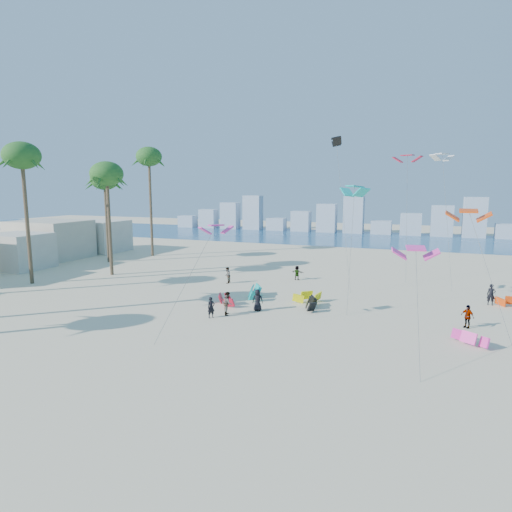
% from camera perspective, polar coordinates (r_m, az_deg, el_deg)
% --- Properties ---
extents(ground, '(220.00, 220.00, 0.00)m').
position_cam_1_polar(ground, '(25.93, -20.00, -14.77)').
color(ground, beige).
rests_on(ground, ground).
extents(ocean, '(220.00, 220.00, 0.00)m').
position_cam_1_polar(ocean, '(91.64, 10.97, 2.44)').
color(ocean, navy).
rests_on(ocean, ground).
extents(kitesurfer_near, '(0.70, 0.73, 1.69)m').
position_cam_1_polar(kitesurfer_near, '(34.49, -5.98, -6.81)').
color(kitesurfer_near, black).
rests_on(kitesurfer_near, ground).
extents(kitesurfer_mid, '(1.00, 1.12, 1.89)m').
position_cam_1_polar(kitesurfer_mid, '(35.23, -3.76, -6.27)').
color(kitesurfer_mid, gray).
rests_on(kitesurfer_mid, ground).
extents(kitesurfers_far, '(29.46, 20.11, 1.88)m').
position_cam_1_polar(kitesurfers_far, '(37.85, 13.53, -5.53)').
color(kitesurfers_far, black).
rests_on(kitesurfers_far, ground).
extents(grounded_kites, '(26.14, 13.48, 1.08)m').
position_cam_1_polar(grounded_kites, '(37.85, 8.69, -6.04)').
color(grounded_kites, '#B51229').
rests_on(grounded_kites, ground).
extents(flying_kites, '(30.73, 35.86, 18.53)m').
position_cam_1_polar(flying_kites, '(41.39, 21.91, 10.66)').
color(flying_kites, '#F837AB').
rests_on(flying_kites, ground).
extents(palm_row, '(10.92, 44.80, 16.25)m').
position_cam_1_polar(palm_row, '(50.78, -27.47, 10.06)').
color(palm_row, brown).
rests_on(palm_row, ground).
extents(beachfront_buildings, '(11.50, 43.00, 6.00)m').
position_cam_1_polar(beachfront_buildings, '(63.31, -30.87, 0.88)').
color(beachfront_buildings, beige).
rests_on(beachfront_buildings, ground).
extents(distant_skyline, '(85.00, 3.00, 8.40)m').
position_cam_1_polar(distant_skyline, '(101.37, 11.38, 4.80)').
color(distant_skyline, '#9EADBF').
rests_on(distant_skyline, ground).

